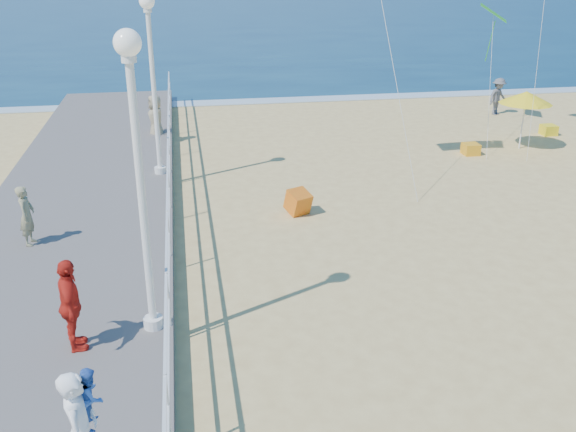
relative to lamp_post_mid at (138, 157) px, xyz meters
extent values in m
plane|color=#E4C677|center=(5.35, 0.00, -3.66)|extent=(160.00, 160.00, 0.00)
cube|color=#0C314B|center=(5.35, 65.00, -3.65)|extent=(160.00, 90.00, 0.05)
cube|color=white|center=(5.35, 20.50, -3.63)|extent=(160.00, 1.20, 0.04)
cube|color=slate|center=(-2.15, 0.00, -3.46)|extent=(5.00, 44.00, 0.40)
cube|color=white|center=(0.30, 0.00, -2.21)|extent=(0.05, 42.00, 0.06)
cube|color=white|center=(0.30, 0.00, -2.71)|extent=(0.05, 42.00, 0.04)
cylinder|color=white|center=(0.00, 0.00, -3.16)|extent=(0.36, 0.36, 0.20)
cylinder|color=white|center=(0.00, 0.00, -0.81)|extent=(0.14, 0.14, 4.70)
sphere|color=white|center=(0.00, 0.00, 1.84)|extent=(0.44, 0.44, 0.44)
cylinder|color=white|center=(0.00, 9.00, -3.16)|extent=(0.36, 0.36, 0.20)
cylinder|color=white|center=(0.00, 9.00, -0.81)|extent=(0.14, 0.14, 4.70)
sphere|color=white|center=(0.00, 9.00, 1.84)|extent=(0.44, 0.44, 0.44)
imported|color=white|center=(-0.74, -3.71, -2.39)|extent=(0.45, 0.66, 1.73)
imported|color=blue|center=(-0.59, -3.56, -2.00)|extent=(0.34, 0.42, 0.83)
imported|color=red|center=(-1.31, -0.47, -2.41)|extent=(0.61, 1.06, 1.69)
imported|color=gray|center=(-2.94, 4.19, -2.54)|extent=(0.40, 0.56, 1.44)
imported|color=#5B5B60|center=(14.75, 16.06, -2.84)|extent=(1.21, 1.01, 1.63)
imported|color=gray|center=(-0.20, 13.86, -2.74)|extent=(0.74, 1.00, 1.85)
cube|color=red|center=(3.80, 5.91, -3.36)|extent=(0.80, 0.87, 0.74)
cylinder|color=white|center=(13.11, 10.89, -2.76)|extent=(0.05, 0.05, 1.80)
cone|color=yellow|center=(13.11, 10.89, -1.75)|extent=(1.90, 1.90, 0.45)
cube|color=orange|center=(10.99, 10.48, -3.46)|extent=(0.55, 0.55, 0.40)
cube|color=yellow|center=(15.21, 12.48, -3.46)|extent=(0.55, 0.55, 0.40)
cube|color=green|center=(13.21, 14.37, 0.89)|extent=(1.48, 1.56, 0.65)
camera|label=1|loc=(0.74, -10.40, 3.14)|focal=40.00mm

